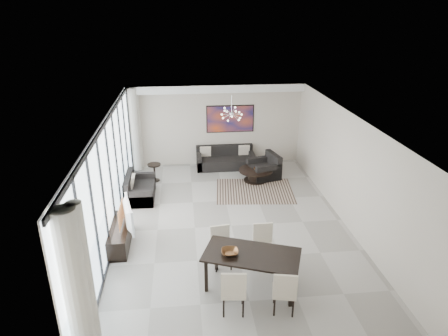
{
  "coord_description": "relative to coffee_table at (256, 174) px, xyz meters",
  "views": [
    {
      "loc": [
        -1.15,
        -9.02,
        5.39
      ],
      "look_at": [
        -0.09,
        0.97,
        1.25
      ],
      "focal_mm": 32.0,
      "sensor_mm": 36.0,
      "label": 1
    }
  ],
  "objects": [
    {
      "name": "dining_chair_sw",
      "position": [
        -1.5,
        -5.99,
        0.35
      ],
      "size": [
        0.51,
        0.51,
        1.0
      ],
      "color": "beige",
      "rests_on": "floor"
    },
    {
      "name": "dining_chair_ne",
      "position": [
        -0.64,
        -4.44,
        0.32
      ],
      "size": [
        0.44,
        0.44,
        0.95
      ],
      "color": "beige",
      "rests_on": "floor"
    },
    {
      "name": "television",
      "position": [
        -3.74,
        -3.41,
        0.6
      ],
      "size": [
        0.4,
        1.12,
        0.65
      ],
      "primitive_type": "imported",
      "rotation": [
        0.0,
        0.0,
        1.81
      ],
      "color": "gray",
      "rests_on": "tv_console"
    },
    {
      "name": "coffee_table",
      "position": [
        0.0,
        0.0,
        0.0
      ],
      "size": [
        1.11,
        1.11,
        0.39
      ],
      "color": "black",
      "rests_on": "floor"
    },
    {
      "name": "loveseat",
      "position": [
        -3.69,
        -0.87,
        0.03
      ],
      "size": [
        0.82,
        1.45,
        0.73
      ],
      "color": "black",
      "rests_on": "floor"
    },
    {
      "name": "room_shell",
      "position": [
        -0.68,
        -2.8,
        1.23
      ],
      "size": [
        6.0,
        9.0,
        2.9
      ],
      "color": "#A8A39B",
      "rests_on": "ground"
    },
    {
      "name": "window_wall",
      "position": [
        -4.0,
        -2.8,
        1.25
      ],
      "size": [
        0.37,
        8.95,
        2.9
      ],
      "color": "silver",
      "rests_on": "floor"
    },
    {
      "name": "painting",
      "position": [
        -0.64,
        1.67,
        1.43
      ],
      "size": [
        1.68,
        0.04,
        0.98
      ],
      "primitive_type": "cube",
      "color": "#C9491C",
      "rests_on": "room_shell"
    },
    {
      "name": "bowl_coffee",
      "position": [
        0.03,
        -0.03,
        0.2
      ],
      "size": [
        0.24,
        0.24,
        0.07
      ],
      "primitive_type": "imported",
      "rotation": [
        0.0,
        0.0,
        -0.09
      ],
      "color": "brown",
      "rests_on": "coffee_table"
    },
    {
      "name": "soffit",
      "position": [
        -1.14,
        1.5,
        2.55
      ],
      "size": [
        5.98,
        0.4,
        0.26
      ],
      "primitive_type": "cube",
      "color": "white",
      "rests_on": "room_shell"
    },
    {
      "name": "sofa_main",
      "position": [
        -0.86,
        1.27,
        0.03
      ],
      "size": [
        2.03,
        0.83,
        0.74
      ],
      "color": "black",
      "rests_on": "floor"
    },
    {
      "name": "tv_console",
      "position": [
        -3.9,
        -3.34,
        0.03
      ],
      "size": [
        0.45,
        1.58,
        0.49
      ],
      "primitive_type": "cube",
      "color": "black",
      "rests_on": "floor"
    },
    {
      "name": "side_table",
      "position": [
        -3.29,
        0.33,
        0.18
      ],
      "size": [
        0.43,
        0.43,
        0.59
      ],
      "color": "black",
      "rests_on": "floor"
    },
    {
      "name": "rug",
      "position": [
        -0.17,
        -0.78,
        -0.21
      ],
      "size": [
        2.51,
        2.03,
        0.01
      ],
      "primitive_type": "cube",
      "rotation": [
        0.0,
        0.0,
        -0.1
      ],
      "color": "black",
      "rests_on": "floor"
    },
    {
      "name": "chandelier",
      "position": [
        -0.84,
        -0.3,
        2.13
      ],
      "size": [
        0.66,
        0.66,
        0.71
      ],
      "color": "silver",
      "rests_on": "room_shell"
    },
    {
      "name": "dining_chair_nw",
      "position": [
        -1.58,
        -4.41,
        0.32
      ],
      "size": [
        0.48,
        0.48,
        0.93
      ],
      "color": "beige",
      "rests_on": "floor"
    },
    {
      "name": "bowl_dining",
      "position": [
        -1.48,
        -5.19,
        0.61
      ],
      "size": [
        0.35,
        0.35,
        0.08
      ],
      "primitive_type": "imported",
      "rotation": [
        0.0,
        0.0,
        -0.02
      ],
      "color": "brown",
      "rests_on": "dining_table"
    },
    {
      "name": "dining_table",
      "position": [
        -1.04,
        -5.24,
        0.49
      ],
      "size": [
        2.11,
        1.56,
        0.79
      ],
      "color": "black",
      "rests_on": "floor"
    },
    {
      "name": "armchair",
      "position": [
        0.36,
        0.26,
        0.05
      ],
      "size": [
        1.1,
        1.13,
        0.8
      ],
      "color": "black",
      "rests_on": "floor"
    },
    {
      "name": "dining_chair_se",
      "position": [
        -0.57,
        -6.07,
        0.32
      ],
      "size": [
        0.52,
        0.52,
        0.94
      ],
      "color": "beige",
      "rests_on": "floor"
    }
  ]
}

